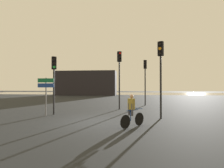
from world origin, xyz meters
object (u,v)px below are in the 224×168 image
Objects in this scene: traffic_light_near_left at (54,74)px; direction_sign_post at (46,89)px; distant_building at (86,83)px; traffic_light_center at (119,69)px; traffic_light_far_right at (145,74)px; traffic_light_near_right at (161,65)px; cyclist at (132,111)px.

direction_sign_post is at bearing 26.02° from traffic_light_near_left.
distant_building reaches higher than traffic_light_center.
traffic_light_center is (4.44, 3.31, 0.59)m from traffic_light_near_left.
traffic_light_center is at bearing 55.31° from traffic_light_far_right.
traffic_light_center reaches higher than traffic_light_far_right.
traffic_light_near_left is (4.44, -26.12, 0.21)m from distant_building.
traffic_light_center is 6.34m from direction_sign_post.
traffic_light_near_left is at bearing -80.35° from distant_building.
direction_sign_post is (-4.78, -3.82, -1.68)m from traffic_light_center.
traffic_light_center is at bearing -25.35° from traffic_light_near_right.
distant_building is at bearing 149.72° from cyclist.
distant_building reaches higher than traffic_light_far_right.
traffic_light_center is at bearing -174.15° from traffic_light_near_left.
traffic_light_near_left is at bearing -169.35° from cyclist.
traffic_light_near_right is (11.75, -26.80, 0.66)m from distant_building.
distant_building is 26.49m from traffic_light_near_left.
traffic_light_center is (-2.48, -3.36, 0.19)m from traffic_light_far_right.
traffic_light_center is (-2.87, 3.98, 0.14)m from traffic_light_near_right.
cyclist is at bearing 149.63° from direction_sign_post.
traffic_light_center is 1.94× the size of direction_sign_post.
traffic_light_near_right is 7.35m from traffic_light_far_right.
traffic_light_far_right reaches higher than direction_sign_post.
traffic_light_near_right is at bearing 95.51° from cyclist.
cyclist is (1.05, -6.52, -2.65)m from traffic_light_center.
direction_sign_post is (-7.26, -7.18, -1.49)m from traffic_light_far_right.
traffic_light_far_right is at bearing -58.08° from traffic_light_near_right.
traffic_light_far_right is 0.94× the size of traffic_light_center.
traffic_light_near_left reaches higher than direction_sign_post.
distant_building reaches higher than cyclist.
traffic_light_far_right is 10.29m from cyclist.
distant_building is 29.26m from traffic_light_near_right.
traffic_light_near_left is at bearing 23.61° from traffic_light_near_right.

